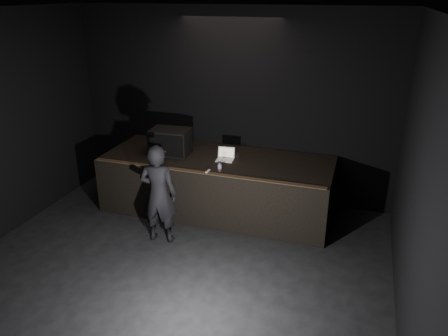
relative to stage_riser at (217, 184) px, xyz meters
name	(u,v)px	position (x,y,z in m)	size (l,w,h in m)	color
ground	(149,303)	(0.00, -2.73, -0.50)	(7.00, 7.00, 0.00)	black
room_walls	(137,155)	(0.00, -2.73, 1.52)	(6.10, 7.10, 3.52)	black
stage_riser	(217,184)	(0.00, 0.00, 0.00)	(4.00, 1.50, 1.00)	black
riser_lip	(203,173)	(0.00, -0.71, 0.51)	(3.92, 0.10, 0.01)	brown
stage_monitor	(170,142)	(-0.86, -0.05, 0.73)	(0.71, 0.54, 0.45)	black
cable	(208,147)	(-0.34, 0.46, 0.51)	(0.02, 0.02, 0.95)	black
laptop	(225,157)	(0.16, -0.03, 0.55)	(0.31, 0.29, 0.20)	silver
beer_can	(220,166)	(0.23, -0.55, 0.58)	(0.07, 0.07, 0.16)	silver
plastic_cup	(237,157)	(0.35, 0.04, 0.55)	(0.08, 0.08, 0.10)	white
wii_remote	(208,171)	(0.06, -0.65, 0.51)	(0.03, 0.14, 0.03)	silver
person	(159,194)	(-0.52, -1.28, 0.30)	(0.58, 0.38, 1.60)	black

